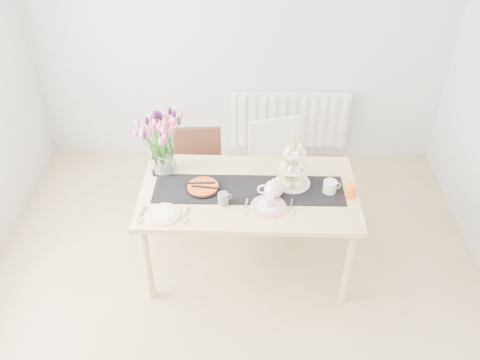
{
  "coord_description": "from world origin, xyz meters",
  "views": [
    {
      "loc": [
        0.12,
        -2.3,
        3.07
      ],
      "look_at": [
        0.05,
        0.6,
        0.88
      ],
      "focal_mm": 38.0,
      "sensor_mm": 36.0,
      "label": 1
    }
  ],
  "objects_px": {
    "teapot": "(274,189)",
    "mug_orange": "(351,191)",
    "radiator": "(289,120)",
    "dining_table": "(249,198)",
    "tart_tin": "(203,188)",
    "plate_right": "(268,206)",
    "tulip_vase": "(161,136)",
    "cake_stand": "(293,172)",
    "mug_grey": "(223,199)",
    "cream_jug": "(330,187)",
    "mug_white": "(268,201)",
    "chair_white": "(277,164)",
    "plate_left": "(163,214)",
    "chair_brown": "(198,169)"
  },
  "relations": [
    {
      "from": "chair_white",
      "to": "mug_white",
      "type": "bearing_deg",
      "value": -113.07
    },
    {
      "from": "chair_brown",
      "to": "cream_jug",
      "type": "bearing_deg",
      "value": -35.78
    },
    {
      "from": "chair_white",
      "to": "tart_tin",
      "type": "bearing_deg",
      "value": -147.32
    },
    {
      "from": "chair_white",
      "to": "plate_left",
      "type": "height_order",
      "value": "chair_white"
    },
    {
      "from": "radiator",
      "to": "cake_stand",
      "type": "relative_size",
      "value": 3.08
    },
    {
      "from": "dining_table",
      "to": "mug_grey",
      "type": "relative_size",
      "value": 17.63
    },
    {
      "from": "teapot",
      "to": "mug_grey",
      "type": "distance_m",
      "value": 0.37
    },
    {
      "from": "teapot",
      "to": "mug_orange",
      "type": "bearing_deg",
      "value": -1.55
    },
    {
      "from": "radiator",
      "to": "mug_orange",
      "type": "height_order",
      "value": "mug_orange"
    },
    {
      "from": "chair_brown",
      "to": "plate_left",
      "type": "bearing_deg",
      "value": -103.12
    },
    {
      "from": "dining_table",
      "to": "teapot",
      "type": "distance_m",
      "value": 0.24
    },
    {
      "from": "chair_white",
      "to": "teapot",
      "type": "distance_m",
      "value": 0.79
    },
    {
      "from": "mug_orange",
      "to": "mug_grey",
      "type": "bearing_deg",
      "value": 119.79
    },
    {
      "from": "radiator",
      "to": "dining_table",
      "type": "relative_size",
      "value": 0.75
    },
    {
      "from": "radiator",
      "to": "mug_grey",
      "type": "xyz_separation_m",
      "value": [
        -0.57,
        -1.71,
        0.35
      ]
    },
    {
      "from": "mug_white",
      "to": "chair_brown",
      "type": "bearing_deg",
      "value": 146.86
    },
    {
      "from": "cake_stand",
      "to": "cream_jug",
      "type": "xyz_separation_m",
      "value": [
        0.27,
        -0.09,
        -0.06
      ]
    },
    {
      "from": "dining_table",
      "to": "chair_white",
      "type": "relative_size",
      "value": 1.77
    },
    {
      "from": "dining_table",
      "to": "tart_tin",
      "type": "distance_m",
      "value": 0.35
    },
    {
      "from": "mug_grey",
      "to": "mug_white",
      "type": "relative_size",
      "value": 1.01
    },
    {
      "from": "teapot",
      "to": "mug_orange",
      "type": "xyz_separation_m",
      "value": [
        0.56,
        0.02,
        -0.02
      ]
    },
    {
      "from": "tulip_vase",
      "to": "tart_tin",
      "type": "height_order",
      "value": "tulip_vase"
    },
    {
      "from": "cream_jug",
      "to": "chair_brown",
      "type": "bearing_deg",
      "value": 139.73
    },
    {
      "from": "dining_table",
      "to": "cream_jug",
      "type": "relative_size",
      "value": 16.28
    },
    {
      "from": "dining_table",
      "to": "plate_left",
      "type": "distance_m",
      "value": 0.66
    },
    {
      "from": "plate_right",
      "to": "mug_grey",
      "type": "bearing_deg",
      "value": 175.11
    },
    {
      "from": "tart_tin",
      "to": "mug_white",
      "type": "distance_m",
      "value": 0.51
    },
    {
      "from": "tart_tin",
      "to": "plate_right",
      "type": "xyz_separation_m",
      "value": [
        0.48,
        -0.19,
        -0.01
      ]
    },
    {
      "from": "dining_table",
      "to": "chair_white",
      "type": "xyz_separation_m",
      "value": [
        0.24,
        0.66,
        -0.15
      ]
    },
    {
      "from": "tulip_vase",
      "to": "cream_jug",
      "type": "distance_m",
      "value": 1.3
    },
    {
      "from": "tulip_vase",
      "to": "mug_white",
      "type": "distance_m",
      "value": 0.93
    },
    {
      "from": "mug_orange",
      "to": "plate_right",
      "type": "relative_size",
      "value": 0.39
    },
    {
      "from": "tart_tin",
      "to": "chair_brown",
      "type": "bearing_deg",
      "value": 99.64
    },
    {
      "from": "cream_jug",
      "to": "mug_orange",
      "type": "relative_size",
      "value": 0.99
    },
    {
      "from": "dining_table",
      "to": "tulip_vase",
      "type": "bearing_deg",
      "value": 161.08
    },
    {
      "from": "chair_brown",
      "to": "tart_tin",
      "type": "distance_m",
      "value": 0.7
    },
    {
      "from": "chair_brown",
      "to": "cream_jug",
      "type": "distance_m",
      "value": 1.26
    },
    {
      "from": "mug_white",
      "to": "plate_right",
      "type": "height_order",
      "value": "mug_white"
    },
    {
      "from": "mug_white",
      "to": "plate_left",
      "type": "height_order",
      "value": "mug_white"
    },
    {
      "from": "tart_tin",
      "to": "tulip_vase",
      "type": "bearing_deg",
      "value": 144.92
    },
    {
      "from": "cream_jug",
      "to": "tart_tin",
      "type": "bearing_deg",
      "value": 170.56
    },
    {
      "from": "radiator",
      "to": "mug_white",
      "type": "height_order",
      "value": "mug_white"
    },
    {
      "from": "dining_table",
      "to": "cream_jug",
      "type": "xyz_separation_m",
      "value": [
        0.59,
        -0.01,
        0.13
      ]
    },
    {
      "from": "dining_table",
      "to": "teapot",
      "type": "xyz_separation_m",
      "value": [
        0.18,
        -0.07,
        0.15
      ]
    },
    {
      "from": "cake_stand",
      "to": "radiator",
      "type": "bearing_deg",
      "value": 87.45
    },
    {
      "from": "teapot",
      "to": "mug_white",
      "type": "relative_size",
      "value": 2.49
    },
    {
      "from": "mug_white",
      "to": "plate_right",
      "type": "distance_m",
      "value": 0.04
    },
    {
      "from": "radiator",
      "to": "dining_table",
      "type": "xyz_separation_m",
      "value": [
        -0.39,
        -1.54,
        0.22
      ]
    },
    {
      "from": "chair_white",
      "to": "tulip_vase",
      "type": "bearing_deg",
      "value": -169.97
    },
    {
      "from": "chair_white",
      "to": "teapot",
      "type": "bearing_deg",
      "value": -110.86
    }
  ]
}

